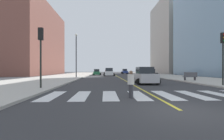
{
  "coord_description": "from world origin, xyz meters",
  "views": [
    {
      "loc": [
        -3.03,
        -6.41,
        1.64
      ],
      "look_at": [
        -1.61,
        25.71,
        1.54
      ],
      "focal_mm": 26.44,
      "sensor_mm": 36.0,
      "label": 1
    }
  ],
  "objects": [
    {
      "name": "car_silver_second",
      "position": [
        1.59,
        12.34,
        0.9
      ],
      "size": [
        2.72,
        4.34,
        1.94
      ],
      "rotation": [
        0.0,
        0.0,
        3.15
      ],
      "color": "#B7B7BC",
      "rests_on": "ground"
    },
    {
      "name": "car_blue_sixth",
      "position": [
        4.92,
        58.72,
        0.88
      ],
      "size": [
        2.77,
        4.31,
        1.89
      ],
      "rotation": [
        0.0,
        0.0,
        3.19
      ],
      "color": "#2D479E",
      "rests_on": "ground"
    },
    {
      "name": "sidewalk_kerb_east",
      "position": [
        12.2,
        20.0,
        0.07
      ],
      "size": [
        10.0,
        120.0,
        0.15
      ],
      "primitive_type": "cube",
      "color": "#B2ADA3",
      "rests_on": "ground"
    },
    {
      "name": "low_rise_brick_west",
      "position": [
        -27.86,
        47.37,
        10.79
      ],
      "size": [
        16.0,
        32.0,
        21.58
      ],
      "primitive_type": "cube",
      "color": "brown",
      "rests_on": "ground"
    },
    {
      "name": "traffic_light_near_corner",
      "position": [
        8.27,
        8.83,
        3.66
      ],
      "size": [
        0.36,
        0.41,
        5.02
      ],
      "rotation": [
        0.0,
        0.0,
        3.14
      ],
      "color": "black",
      "rests_on": "sidewalk_kerb_east"
    },
    {
      "name": "lane_divider_paint",
      "position": [
        0.0,
        40.0,
        0.01
      ],
      "size": [
        0.16,
        80.0,
        0.01
      ],
      "primitive_type": "cube",
      "color": "yellow",
      "rests_on": "ground"
    },
    {
      "name": "sidewalk_kerb_west",
      "position": [
        -12.2,
        20.0,
        0.07
      ],
      "size": [
        10.0,
        120.0,
        0.15
      ],
      "primitive_type": "cube",
      "color": "#B2ADA3",
      "rests_on": "ground"
    },
    {
      "name": "car_black_nearest",
      "position": [
        5.38,
        23.97,
        0.83
      ],
      "size": [
        2.52,
        3.99,
        1.77
      ],
      "rotation": [
        0.0,
        0.0,
        3.16
      ],
      "color": "black",
      "rests_on": "ground"
    },
    {
      "name": "parking_garage_concrete",
      "position": [
        28.86,
        63.29,
        15.33
      ],
      "size": [
        18.0,
        24.0,
        30.65
      ],
      "primitive_type": "cube",
      "color": "#B2ADA3",
      "rests_on": "ground"
    },
    {
      "name": "pedestrian_crossing",
      "position": [
        -1.52,
        3.01,
        0.87
      ],
      "size": [
        0.39,
        0.39,
        1.58
      ],
      "rotation": [
        0.0,
        0.0,
        1.96
      ],
      "color": "#38383D",
      "rests_on": "ground"
    },
    {
      "name": "car_green_fourth",
      "position": [
        -5.31,
        41.72,
        0.82
      ],
      "size": [
        2.48,
        3.95,
        1.76
      ],
      "rotation": [
        0.0,
        0.0,
        -0.01
      ],
      "color": "#236B42",
      "rests_on": "ground"
    },
    {
      "name": "ground_plane",
      "position": [
        0.0,
        0.0,
        0.0
      ],
      "size": [
        220.0,
        220.0,
        0.0
      ],
      "primitive_type": "plane",
      "color": "#333335"
    },
    {
      "name": "crosswalk_paint",
      "position": [
        0.0,
        4.0,
        0.01
      ],
      "size": [
        13.5,
        4.0,
        0.01
      ],
      "color": "silver",
      "rests_on": "ground"
    },
    {
      "name": "traffic_light_far_corner",
      "position": [
        -8.23,
        7.24,
        3.58
      ],
      "size": [
        0.36,
        0.41,
        4.88
      ],
      "color": "black",
      "rests_on": "sidewalk_kerb_west"
    },
    {
      "name": "car_red_third",
      "position": [
        -1.83,
        54.03,
        0.97
      ],
      "size": [
        3.01,
        4.71,
        2.07
      ],
      "rotation": [
        0.0,
        0.0,
        -0.04
      ],
      "color": "red",
      "rests_on": "ground"
    },
    {
      "name": "car_white_fifth",
      "position": [
        -1.89,
        34.72,
        0.95
      ],
      "size": [
        2.95,
        4.61,
        2.03
      ],
      "rotation": [
        0.0,
        0.0,
        -0.04
      ],
      "color": "silver",
      "rests_on": "ground"
    },
    {
      "name": "park_bench",
      "position": [
        8.71,
        15.73,
        0.69
      ],
      "size": [
        1.84,
        0.72,
        1.12
      ],
      "rotation": [
        0.0,
        0.0,
        1.48
      ],
      "color": "#47474C",
      "rests_on": "sidewalk_kerb_east"
    },
    {
      "name": "street_lamp",
      "position": [
        -8.49,
        25.39,
        5.02
      ],
      "size": [
        0.44,
        0.44,
        8.36
      ],
      "color": "#38383D",
      "rests_on": "sidewalk_kerb_west"
    }
  ]
}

